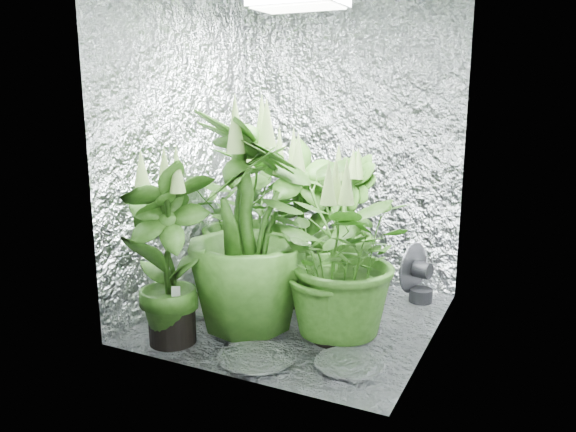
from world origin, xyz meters
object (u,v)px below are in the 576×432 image
(plant_a, at_px, (252,218))
(plant_b, at_px, (301,225))
(plant_e, at_px, (337,256))
(plant_c, at_px, (342,228))
(plant_f, at_px, (169,253))
(grow_lamp, at_px, (298,0))
(plant_d, at_px, (247,225))
(circulation_fan, at_px, (417,277))

(plant_a, relative_size, plant_b, 0.96)
(plant_e, bearing_deg, plant_c, 108.28)
(plant_a, xyz_separation_m, plant_f, (0.01, -0.92, -0.00))
(grow_lamp, distance_m, plant_c, 1.44)
(plant_a, bearing_deg, plant_d, -62.78)
(plant_b, bearing_deg, plant_c, 48.15)
(plant_c, distance_m, plant_d, 0.82)
(grow_lamp, height_order, circulation_fan, grow_lamp)
(circulation_fan, bearing_deg, plant_f, -115.11)
(plant_b, relative_size, plant_f, 1.03)
(plant_a, height_order, circulation_fan, plant_a)
(plant_e, relative_size, plant_f, 1.04)
(plant_d, bearing_deg, grow_lamp, 59.94)
(plant_f, distance_m, circulation_fan, 1.64)
(grow_lamp, xyz_separation_m, circulation_fan, (0.59, 0.60, -1.66))
(grow_lamp, relative_size, plant_c, 0.49)
(plant_d, height_order, plant_e, plant_d)
(plant_c, bearing_deg, plant_f, -118.50)
(plant_f, height_order, circulation_fan, plant_f)
(plant_b, distance_m, plant_e, 0.59)
(plant_a, relative_size, plant_d, 0.81)
(circulation_fan, bearing_deg, plant_d, -114.15)
(plant_c, distance_m, plant_f, 1.21)
(grow_lamp, relative_size, plant_f, 0.46)
(plant_b, bearing_deg, plant_f, -114.28)
(plant_e, bearing_deg, circulation_fan, 71.53)
(plant_c, xyz_separation_m, plant_e, (0.21, -0.65, 0.01))
(plant_d, distance_m, plant_f, 0.45)
(plant_e, height_order, plant_f, plant_f)
(grow_lamp, bearing_deg, plant_a, 147.53)
(plant_d, relative_size, plant_e, 1.18)
(plant_c, relative_size, circulation_fan, 2.64)
(grow_lamp, bearing_deg, plant_b, 110.42)
(plant_e, distance_m, plant_f, 0.90)
(plant_b, height_order, plant_d, plant_d)
(plant_b, xyz_separation_m, plant_c, (0.20, 0.22, -0.05))
(plant_d, relative_size, circulation_fan, 3.44)
(plant_b, height_order, plant_e, plant_b)
(plant_a, distance_m, plant_b, 0.40)
(grow_lamp, height_order, plant_c, grow_lamp)
(plant_a, bearing_deg, plant_b, -10.02)
(plant_e, bearing_deg, plant_f, -152.21)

